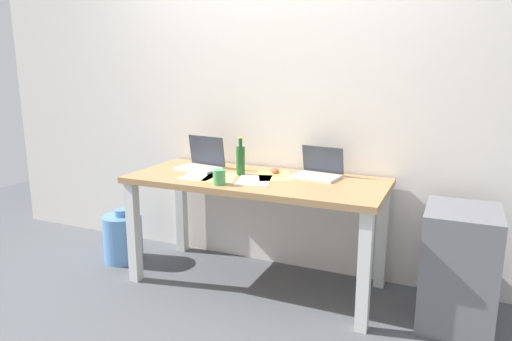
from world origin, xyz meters
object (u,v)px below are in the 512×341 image
object	(u,v)px
laptop_right	(318,171)
beer_bottle	(241,160)
computer_mouse	(275,171)
water_cooler_jug	(123,237)
filing_cabinet	(458,267)
coffee_mug	(219,177)
laptop_left	(201,162)
desk	(256,193)

from	to	relation	value
laptop_right	beer_bottle	distance (m)	0.53
computer_mouse	water_cooler_jug	world-z (taller)	computer_mouse
filing_cabinet	computer_mouse	bearing A→B (deg)	171.37
beer_bottle	filing_cabinet	distance (m)	1.50
laptop_right	filing_cabinet	size ratio (longest dim) A/B	0.46
coffee_mug	water_cooler_jug	distance (m)	1.17
beer_bottle	computer_mouse	bearing A→B (deg)	36.76
laptop_left	computer_mouse	bearing A→B (deg)	9.99
laptop_left	water_cooler_jug	distance (m)	0.90
laptop_left	beer_bottle	size ratio (longest dim) A/B	1.29
desk	laptop_right	distance (m)	0.44
beer_bottle	coffee_mug	bearing A→B (deg)	-90.45
desk	computer_mouse	size ratio (longest dim) A/B	17.08
desk	beer_bottle	distance (m)	0.25
computer_mouse	coffee_mug	world-z (taller)	coffee_mug
laptop_right	computer_mouse	world-z (taller)	laptop_right
computer_mouse	laptop_right	bearing A→B (deg)	-27.06
laptop_right	beer_bottle	xyz separation A→B (m)	(-0.51, -0.15, 0.06)
computer_mouse	beer_bottle	bearing A→B (deg)	-170.92
desk	laptop_left	xyz separation A→B (m)	(-0.47, 0.09, 0.16)
beer_bottle	filing_cabinet	xyz separation A→B (m)	(1.41, -0.04, -0.51)
coffee_mug	filing_cabinet	world-z (taller)	coffee_mug
laptop_left	water_cooler_jug	world-z (taller)	laptop_left
water_cooler_jug	desk	bearing A→B (deg)	2.80
desk	beer_bottle	xyz separation A→B (m)	(-0.13, 0.04, 0.21)
coffee_mug	filing_cabinet	bearing A→B (deg)	10.47
beer_bottle	coffee_mug	size ratio (longest dim) A/B	2.72
desk	coffee_mug	distance (m)	0.33
coffee_mug	water_cooler_jug	xyz separation A→B (m)	(-0.97, 0.20, -0.62)
beer_bottle	water_cooler_jug	size ratio (longest dim) A/B	0.63
desk	beer_bottle	size ratio (longest dim) A/B	6.61
laptop_left	computer_mouse	world-z (taller)	laptop_left
laptop_left	beer_bottle	bearing A→B (deg)	-8.58
laptop_left	laptop_right	size ratio (longest dim) A/B	1.04
coffee_mug	filing_cabinet	size ratio (longest dim) A/B	0.14
laptop_right	laptop_left	bearing A→B (deg)	-173.44
beer_bottle	water_cooler_jug	bearing A→B (deg)	-174.32
computer_mouse	water_cooler_jug	distance (m)	1.33
laptop_right	water_cooler_jug	xyz separation A→B (m)	(-1.48, -0.24, -0.61)
coffee_mug	computer_mouse	bearing A→B (deg)	66.21
laptop_right	beer_bottle	bearing A→B (deg)	-163.67
laptop_left	beer_bottle	distance (m)	0.35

